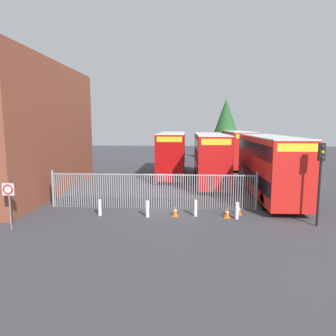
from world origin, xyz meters
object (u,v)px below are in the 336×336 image
Objects in this scene: bollard_far_right at (237,211)px; traffic_cone_by_gate at (227,213)px; double_decker_bus_near_gate at (269,164)px; double_decker_bus_far_back at (238,148)px; traffic_cone_mid_forecourt at (175,211)px; bollard_near_right at (195,208)px; bollard_near_left at (100,207)px; double_decker_bus_behind_fence_right at (172,152)px; traffic_light_kerbside at (321,169)px; bollard_center_front at (147,209)px; speed_limit_sign_post at (9,195)px; double_decker_bus_behind_fence_left at (210,156)px; traffic_cone_near_kerb at (239,210)px.

traffic_cone_by_gate is (-0.51, 0.17, -0.19)m from bollard_far_right.
double_decker_bus_far_back is (0.39, 16.23, 0.00)m from double_decker_bus_near_gate.
double_decker_bus_near_gate is 8.52m from traffic_cone_mid_forecourt.
bollard_near_right is 1.61× the size of traffic_cone_mid_forecourt.
double_decker_bus_behind_fence_right is at bearing 75.97° from bollard_near_left.
bollard_near_left is 1.00× the size of bollard_near_right.
traffic_light_kerbside is (7.40, -1.28, 2.70)m from traffic_cone_mid_forecourt.
double_decker_bus_behind_fence_right is 18.32× the size of traffic_cone_by_gate.
bollard_near_right is at bearing -105.19° from double_decker_bus_far_back.
double_decker_bus_near_gate is 6.41m from traffic_light_kerbside.
traffic_light_kerbside is (8.97, -1.02, 2.51)m from bollard_center_front.
double_decker_bus_far_back is at bearing 91.23° from traffic_light_kerbside.
double_decker_bus_behind_fence_right is 18.32m from speed_limit_sign_post.
traffic_cone_near_kerb is at bearing -84.32° from double_decker_bus_behind_fence_left.
double_decker_bus_near_gate reaches higher than traffic_light_kerbside.
traffic_cone_mid_forecourt is at bearing -104.79° from double_decker_bus_behind_fence_left.
double_decker_bus_behind_fence_right and double_decker_bus_far_back have the same top height.
traffic_light_kerbside is (4.47, -1.15, 2.70)m from traffic_cone_by_gate.
traffic_light_kerbside is (0.48, -22.55, 0.56)m from double_decker_bus_far_back.
bollard_far_right reaches higher than traffic_cone_by_gate.
double_decker_bus_behind_fence_left is at bearing 95.68° from traffic_cone_near_kerb.
traffic_cone_mid_forecourt is at bearing -86.66° from double_decker_bus_behind_fence_right.
double_decker_bus_far_back reaches higher than bollard_near_left.
double_decker_bus_behind_fence_left is 11.38× the size of bollard_near_left.
bollard_center_front reaches higher than traffic_cone_mid_forecourt.
double_decker_bus_far_back is 22.57m from traffic_light_kerbside.
bollard_near_left is 1.00× the size of bollard_far_right.
double_decker_bus_near_gate is at bearing -50.79° from double_decker_bus_behind_fence_right.
double_decker_bus_far_back is at bearing 81.18° from traffic_cone_near_kerb.
double_decker_bus_behind_fence_right is at bearing 118.21° from traffic_light_kerbside.
double_decker_bus_behind_fence_right is 15.08m from bollard_far_right.
double_decker_bus_far_back reaches higher than bollard_center_front.
double_decker_bus_behind_fence_right is 17.39m from traffic_light_kerbside.
bollard_far_right is at bearing -1.32° from bollard_near_left.
double_decker_bus_far_back is at bearing 80.86° from bollard_far_right.
traffic_cone_near_kerb is (-2.82, -4.52, -2.13)m from double_decker_bus_near_gate.
double_decker_bus_near_gate is 16.62m from speed_limit_sign_post.
bollard_near_right is 2.58m from traffic_cone_near_kerb.
traffic_light_kerbside reaches higher than traffic_cone_mid_forecourt.
speed_limit_sign_post is at bearing -164.56° from traffic_cone_near_kerb.
double_decker_bus_far_back reaches higher than traffic_cone_mid_forecourt.
double_decker_bus_behind_fence_right is 14.81m from traffic_cone_by_gate.
double_decker_bus_behind_fence_left is 12.51m from traffic_light_kerbside.
traffic_light_kerbside is (0.88, -6.32, 0.56)m from double_decker_bus_near_gate.
double_decker_bus_behind_fence_left is at bearing 125.78° from double_decker_bus_near_gate.
traffic_cone_mid_forecourt is (0.82, -14.04, -2.13)m from double_decker_bus_behind_fence_right.
bollard_near_right is 9.81m from speed_limit_sign_post.
traffic_cone_mid_forecourt is (-2.93, 0.12, 0.00)m from traffic_cone_by_gate.
bollard_center_front is 5.33m from traffic_cone_near_kerb.
double_decker_bus_far_back is 21.93m from bollard_far_right.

